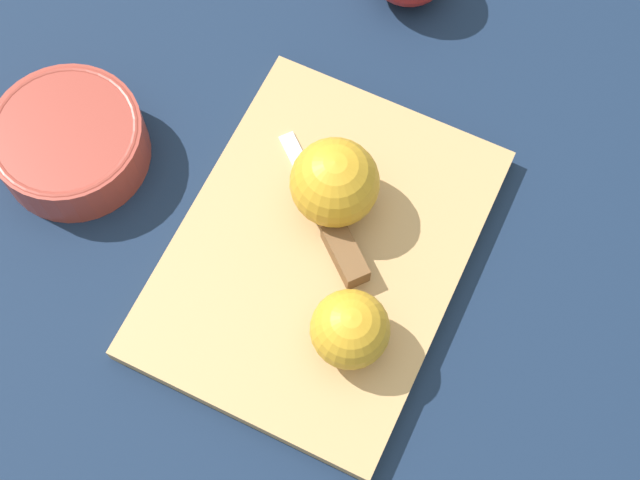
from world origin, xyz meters
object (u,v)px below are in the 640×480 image
Objects in this scene: apple_half_right at (334,183)px; knife at (341,241)px; bowl at (71,139)px; apple_half_left at (350,329)px.

apple_half_right is 0.59× the size of knife.
knife is at bearing -88.36° from bowl.
apple_half_left reaches higher than bowl.
bowl is at bearing -52.27° from apple_half_right.
knife is at bearing 88.44° from apple_half_left.
apple_half_left is 0.50× the size of knife.
bowl is (-0.01, 0.27, -0.00)m from knife.
bowl is at bearing 137.59° from apple_half_left.
bowl is at bearing 43.05° from knife.
apple_half_left reaches higher than knife.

